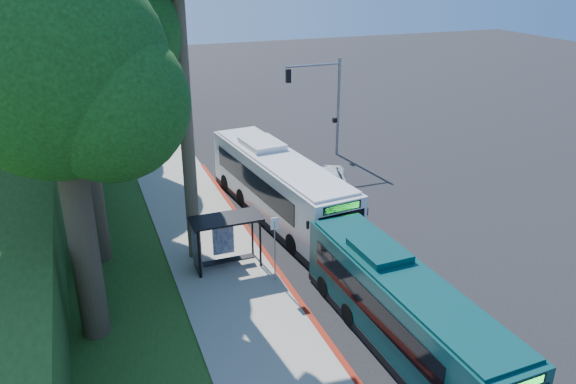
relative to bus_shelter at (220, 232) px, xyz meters
name	(u,v)px	position (x,y,z in m)	size (l,w,h in m)	color
ground	(336,219)	(7.26, 2.86, -1.81)	(140.00, 140.00, 0.00)	black
sidewalk	(207,240)	(-0.04, 2.86, -1.75)	(4.50, 70.00, 0.12)	gray
red_curb	(276,269)	(2.26, -1.14, -1.74)	(0.25, 30.00, 0.13)	maroon
grass_verge	(84,218)	(-5.74, 7.86, -1.78)	(8.00, 70.00, 0.06)	#234719
bus_shelter	(220,232)	(0.00, 0.00, 0.00)	(3.20, 1.51, 2.55)	black
stop_sign_pole	(275,241)	(1.86, -2.14, 0.28)	(0.35, 0.06, 3.17)	gray
traffic_signal_pole	(325,96)	(11.04, 12.86, 2.62)	(4.10, 0.30, 7.00)	gray
tree_0	(67,14)	(-5.14, 2.84, 9.40)	(8.40, 8.00, 15.70)	#382B1E
tree_2	(72,5)	(-4.64, 18.84, 8.67)	(8.82, 8.40, 15.12)	#382B1E
tree_4	(75,1)	(-4.14, 34.84, 7.92)	(8.40, 8.00, 14.14)	#382B1E
tree_5	(83,3)	(-3.16, 42.84, 7.16)	(7.35, 7.00, 12.86)	#382B1E
tree_6	(61,80)	(-5.65, -3.16, 7.90)	(7.56, 7.20, 13.74)	#382B1E
white_bus	(278,185)	(4.36, 4.31, 0.06)	(4.04, 13.05, 3.83)	silver
teal_bus	(402,309)	(4.65, -7.91, -0.20)	(2.70, 11.11, 3.29)	#0A3939
pickup	(325,186)	(7.78, 5.51, -0.97)	(2.78, 6.03, 1.68)	white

